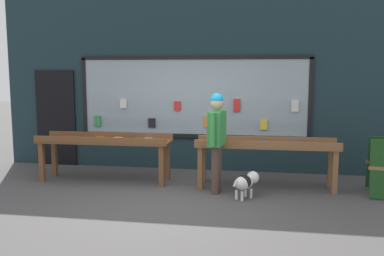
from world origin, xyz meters
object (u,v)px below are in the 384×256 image
(person_browsing, at_px, (217,135))
(small_dog, at_px, (246,182))
(sandwich_board_sign, at_px, (384,166))
(display_table_left, at_px, (105,144))
(display_table_right, at_px, (266,149))

(person_browsing, distance_m, small_dog, 0.93)
(small_dog, bearing_deg, sandwich_board_sign, -38.95)
(display_table_left, distance_m, person_browsing, 2.25)
(person_browsing, distance_m, sandwich_board_sign, 2.88)
(sandwich_board_sign, bearing_deg, small_dog, -156.89)
(person_browsing, height_order, small_dog, person_browsing)
(person_browsing, relative_size, sandwich_board_sign, 1.79)
(display_table_right, height_order, person_browsing, person_browsing)
(display_table_left, distance_m, sandwich_board_sign, 5.00)
(display_table_left, xyz_separation_m, small_dog, (2.70, -0.71, -0.43))
(small_dog, relative_size, sandwich_board_sign, 0.54)
(display_table_right, xyz_separation_m, sandwich_board_sign, (1.98, -0.10, -0.22))
(display_table_left, bearing_deg, sandwich_board_sign, -1.10)
(display_table_left, bearing_deg, small_dog, -14.80)
(sandwich_board_sign, bearing_deg, person_browsing, -164.56)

